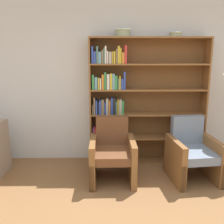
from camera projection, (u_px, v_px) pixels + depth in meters
name	position (u px, v px, depth m)	size (l,w,h in m)	color
wall_back	(138.00, 80.00, 4.20)	(12.00, 0.06, 2.75)	silver
bookshelf	(135.00, 102.00, 4.10)	(1.89, 0.30, 2.07)	brown
bowl_stoneware	(123.00, 33.00, 3.84)	(0.25, 0.25, 0.11)	gray
bowl_slate	(175.00, 34.00, 3.86)	(0.20, 0.20, 0.07)	gray
armchair_leather	(112.00, 153.00, 3.63)	(0.65, 0.69, 0.90)	brown
armchair_cushioned	(192.00, 153.00, 3.65)	(0.71, 0.75, 0.90)	brown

